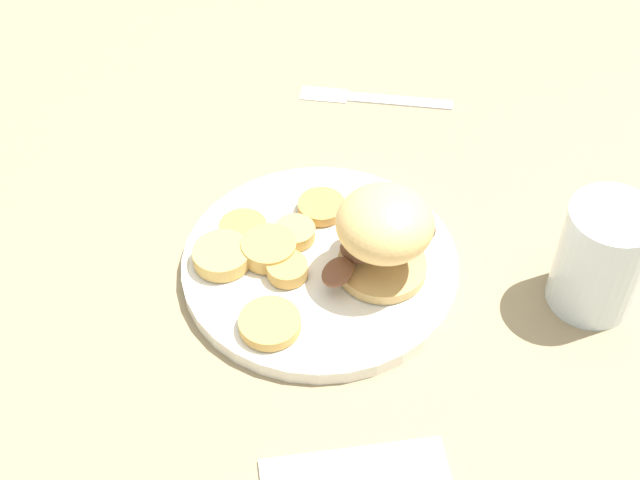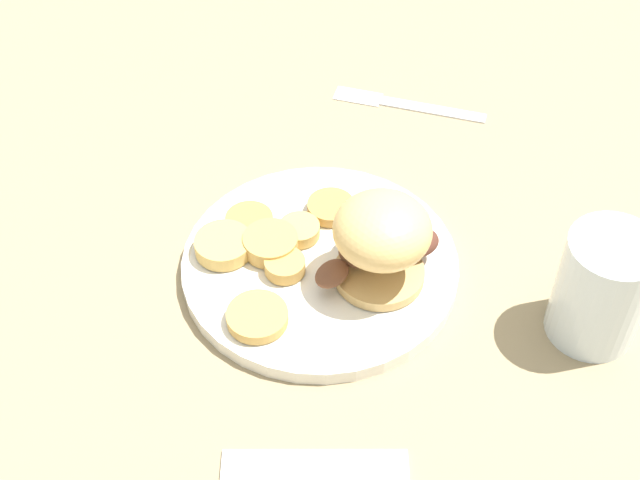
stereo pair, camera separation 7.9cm
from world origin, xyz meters
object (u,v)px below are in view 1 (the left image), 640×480
sandwich (383,231)px  drinking_glass (601,258)px  dinner_plate (320,264)px  fork (373,98)px

sandwich → drinking_glass: (0.18, 0.05, -0.01)m
dinner_plate → drinking_glass: (0.23, 0.06, 0.04)m
dinner_plate → sandwich: (0.05, 0.01, 0.06)m
drinking_glass → dinner_plate: bearing=-164.5°
dinner_plate → sandwich: bearing=11.3°
sandwich → drinking_glass: 0.19m
dinner_plate → drinking_glass: size_ratio=2.38×
dinner_plate → sandwich: 0.08m
drinking_glass → fork: bearing=145.3°
dinner_plate → drinking_glass: bearing=15.5°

